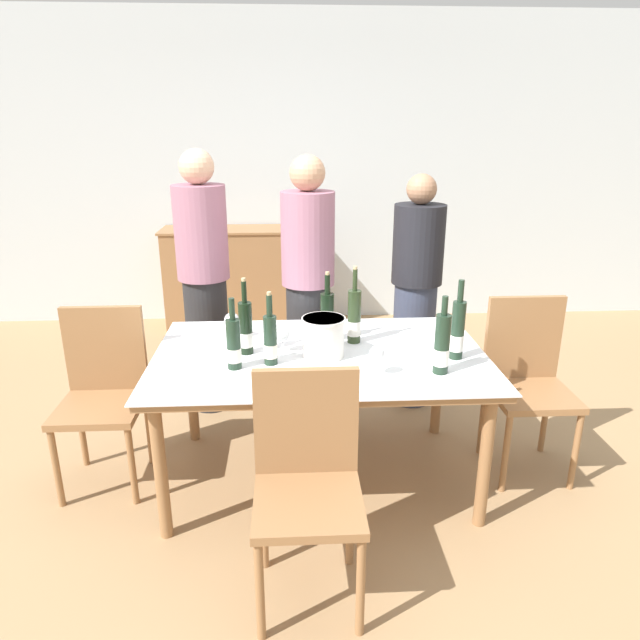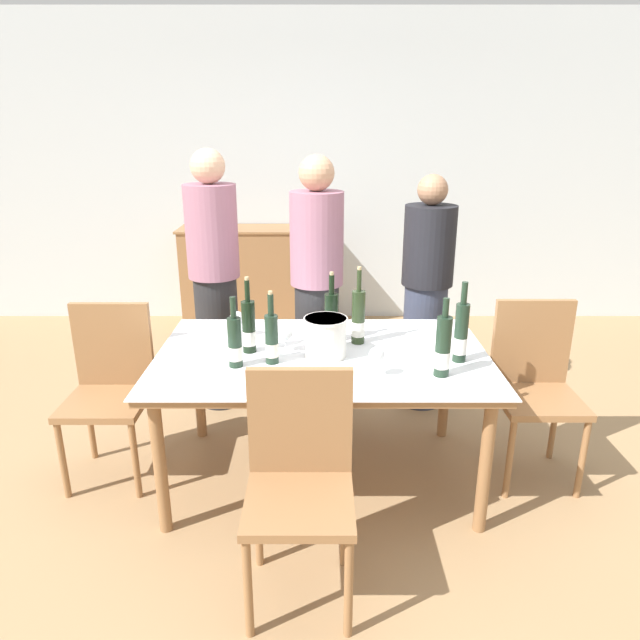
{
  "view_description": "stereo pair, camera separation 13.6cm",
  "coord_description": "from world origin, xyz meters",
  "px_view_note": "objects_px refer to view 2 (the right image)",
  "views": [
    {
      "loc": [
        -0.15,
        -2.69,
        1.83
      ],
      "look_at": [
        0.0,
        0.0,
        0.91
      ],
      "focal_mm": 32.0,
      "sensor_mm": 36.0,
      "label": 1
    },
    {
      "loc": [
        -0.01,
        -2.69,
        1.83
      ],
      "look_at": [
        0.0,
        0.0,
        0.91
      ],
      "focal_mm": 32.0,
      "sensor_mm": 36.0,
      "label": 2
    }
  ],
  "objects_px": {
    "wine_bottle_2": "(246,328)",
    "wine_bottle_0": "(440,348)",
    "chair_left_end": "(108,381)",
    "wine_glass_1": "(374,356)",
    "wine_bottle_6": "(458,333)",
    "chair_right_end": "(532,378)",
    "person_host": "(212,283)",
    "wine_bottle_1": "(329,318)",
    "wine_glass_2": "(235,320)",
    "wine_bottle_4": "(356,318)",
    "dining_table": "(320,365)",
    "ice_bucket": "(323,336)",
    "person_guest_left": "(314,291)",
    "wine_bottle_5": "(269,339)",
    "chair_near_front": "(298,471)",
    "wine_bottle_3": "(232,343)",
    "wine_glass_0": "(283,335)",
    "person_guest_right": "(423,296)",
    "sideboard_cabinet": "(253,277)"
  },
  "relations": [
    {
      "from": "ice_bucket",
      "to": "wine_glass_0",
      "type": "relative_size",
      "value": 1.65
    },
    {
      "from": "wine_bottle_0",
      "to": "person_guest_left",
      "type": "xyz_separation_m",
      "value": [
        -0.58,
        1.03,
        -0.02
      ]
    },
    {
      "from": "chair_left_end",
      "to": "wine_bottle_2",
      "type": "bearing_deg",
      "value": -4.59
    },
    {
      "from": "ice_bucket",
      "to": "wine_bottle_5",
      "type": "relative_size",
      "value": 0.6
    },
    {
      "from": "wine_bottle_4",
      "to": "chair_near_front",
      "type": "distance_m",
      "value": 1.01
    },
    {
      "from": "wine_bottle_6",
      "to": "chair_right_end",
      "type": "distance_m",
      "value": 0.59
    },
    {
      "from": "dining_table",
      "to": "wine_glass_2",
      "type": "relative_size",
      "value": 11.56
    },
    {
      "from": "wine_glass_1",
      "to": "person_guest_left",
      "type": "distance_m",
      "value": 1.08
    },
    {
      "from": "dining_table",
      "to": "wine_glass_0",
      "type": "bearing_deg",
      "value": 169.98
    },
    {
      "from": "chair_near_front",
      "to": "wine_bottle_3",
      "type": "bearing_deg",
      "value": 118.44
    },
    {
      "from": "person_guest_left",
      "to": "wine_bottle_5",
      "type": "bearing_deg",
      "value": -103.59
    },
    {
      "from": "dining_table",
      "to": "ice_bucket",
      "type": "xyz_separation_m",
      "value": [
        0.02,
        -0.03,
        0.17
      ]
    },
    {
      "from": "person_guest_left",
      "to": "chair_near_front",
      "type": "bearing_deg",
      "value": -92.24
    },
    {
      "from": "wine_bottle_4",
      "to": "wine_bottle_1",
      "type": "bearing_deg",
      "value": 168.38
    },
    {
      "from": "person_guest_right",
      "to": "wine_glass_1",
      "type": "bearing_deg",
      "value": -110.45
    },
    {
      "from": "ice_bucket",
      "to": "wine_glass_2",
      "type": "height_order",
      "value": "ice_bucket"
    },
    {
      "from": "wine_glass_2",
      "to": "person_guest_right",
      "type": "bearing_deg",
      "value": 29.35
    },
    {
      "from": "wine_bottle_5",
      "to": "wine_glass_1",
      "type": "distance_m",
      "value": 0.52
    },
    {
      "from": "wine_bottle_2",
      "to": "wine_bottle_4",
      "type": "bearing_deg",
      "value": 12.54
    },
    {
      "from": "wine_bottle_2",
      "to": "wine_bottle_0",
      "type": "bearing_deg",
      "value": -17.58
    },
    {
      "from": "wine_bottle_4",
      "to": "person_guest_left",
      "type": "bearing_deg",
      "value": 109.92
    },
    {
      "from": "wine_bottle_3",
      "to": "person_guest_right",
      "type": "bearing_deg",
      "value": 43.63
    },
    {
      "from": "wine_bottle_4",
      "to": "person_guest_right",
      "type": "xyz_separation_m",
      "value": [
        0.49,
        0.74,
        -0.09
      ]
    },
    {
      "from": "wine_bottle_1",
      "to": "wine_bottle_5",
      "type": "bearing_deg",
      "value": -134.57
    },
    {
      "from": "wine_glass_1",
      "to": "wine_glass_0",
      "type": "bearing_deg",
      "value": 144.5
    },
    {
      "from": "wine_bottle_0",
      "to": "wine_glass_0",
      "type": "distance_m",
      "value": 0.8
    },
    {
      "from": "wine_bottle_1",
      "to": "wine_bottle_6",
      "type": "distance_m",
      "value": 0.68
    },
    {
      "from": "wine_glass_1",
      "to": "wine_bottle_5",
      "type": "bearing_deg",
      "value": 162.03
    },
    {
      "from": "wine_glass_1",
      "to": "wine_glass_2",
      "type": "relative_size",
      "value": 0.99
    },
    {
      "from": "wine_bottle_2",
      "to": "wine_glass_1",
      "type": "xyz_separation_m",
      "value": [
        0.62,
        -0.3,
        -0.03
      ]
    },
    {
      "from": "wine_bottle_3",
      "to": "wine_bottle_4",
      "type": "distance_m",
      "value": 0.68
    },
    {
      "from": "wine_glass_2",
      "to": "person_guest_right",
      "type": "relative_size",
      "value": 0.09
    },
    {
      "from": "wine_bottle_1",
      "to": "wine_glass_1",
      "type": "relative_size",
      "value": 2.64
    },
    {
      "from": "wine_bottle_0",
      "to": "chair_left_end",
      "type": "xyz_separation_m",
      "value": [
        -1.69,
        0.35,
        -0.33
      ]
    },
    {
      "from": "ice_bucket",
      "to": "person_guest_right",
      "type": "relative_size",
      "value": 0.14
    },
    {
      "from": "chair_left_end",
      "to": "chair_near_front",
      "type": "relative_size",
      "value": 1.0
    },
    {
      "from": "wine_bottle_2",
      "to": "chair_left_end",
      "type": "distance_m",
      "value": 0.83
    },
    {
      "from": "sideboard_cabinet",
      "to": "dining_table",
      "type": "height_order",
      "value": "sideboard_cabinet"
    },
    {
      "from": "wine_bottle_5",
      "to": "wine_glass_2",
      "type": "relative_size",
      "value": 2.5
    },
    {
      "from": "wine_glass_1",
      "to": "person_guest_left",
      "type": "relative_size",
      "value": 0.09
    },
    {
      "from": "dining_table",
      "to": "person_guest_left",
      "type": "relative_size",
      "value": 1.01
    },
    {
      "from": "wine_bottle_6",
      "to": "chair_right_end",
      "type": "xyz_separation_m",
      "value": [
        0.46,
        0.18,
        -0.32
      ]
    },
    {
      "from": "person_host",
      "to": "wine_bottle_1",
      "type": "bearing_deg",
      "value": -43.67
    },
    {
      "from": "wine_bottle_5",
      "to": "wine_glass_2",
      "type": "height_order",
      "value": "wine_bottle_5"
    },
    {
      "from": "chair_near_front",
      "to": "person_guest_right",
      "type": "xyz_separation_m",
      "value": [
        0.78,
        1.65,
        0.23
      ]
    },
    {
      "from": "wine_glass_1",
      "to": "chair_left_end",
      "type": "height_order",
      "value": "chair_left_end"
    },
    {
      "from": "sideboard_cabinet",
      "to": "wine_bottle_0",
      "type": "relative_size",
      "value": 3.65
    },
    {
      "from": "wine_glass_0",
      "to": "wine_bottle_3",
      "type": "bearing_deg",
      "value": -139.73
    },
    {
      "from": "wine_bottle_0",
      "to": "chair_left_end",
      "type": "distance_m",
      "value": 1.76
    },
    {
      "from": "sideboard_cabinet",
      "to": "wine_bottle_0",
      "type": "bearing_deg",
      "value": -67.16
    }
  ]
}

